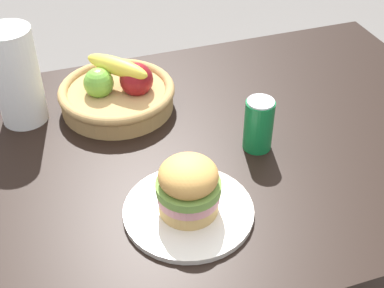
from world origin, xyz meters
TOP-DOWN VIEW (x-y plane):
  - dining_table at (0.00, 0.00)m, footprint 1.40×0.90m
  - plate at (-0.09, -0.19)m, footprint 0.26×0.26m
  - sandwich at (-0.09, -0.19)m, footprint 0.13×0.13m
  - soda_can at (0.13, -0.04)m, footprint 0.07×0.07m
  - fruit_basket at (-0.14, 0.22)m, footprint 0.29×0.29m
  - paper_towel_roll at (-0.37, 0.24)m, footprint 0.11×0.11m

SIDE VIEW (x-z plane):
  - dining_table at x=0.00m, z-range 0.27..1.02m
  - plate at x=-0.09m, z-range 0.75..0.76m
  - fruit_basket at x=-0.14m, z-range 0.72..0.86m
  - soda_can at x=0.13m, z-range 0.75..0.88m
  - sandwich at x=-0.09m, z-range 0.76..0.88m
  - paper_towel_roll at x=-0.37m, z-range 0.75..0.99m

